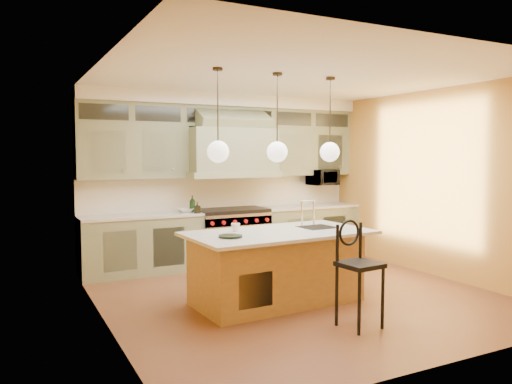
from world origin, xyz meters
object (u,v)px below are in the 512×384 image
range (231,236)px  counter_stool (358,267)px  kitchen_island (277,266)px  microwave (323,177)px

range → counter_stool: 3.49m
range → counter_stool: counter_stool is taller
kitchen_island → counter_stool: (0.34, -1.19, 0.20)m
counter_stool → kitchen_island: bearing=100.3°
counter_stool → microwave: 4.19m
kitchen_island → microwave: (2.34, 2.40, 0.98)m
kitchen_island → microwave: 3.50m
range → kitchen_island: (-0.39, -2.30, -0.01)m
range → microwave: bearing=3.1°
range → microwave: (1.95, 0.11, 0.96)m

